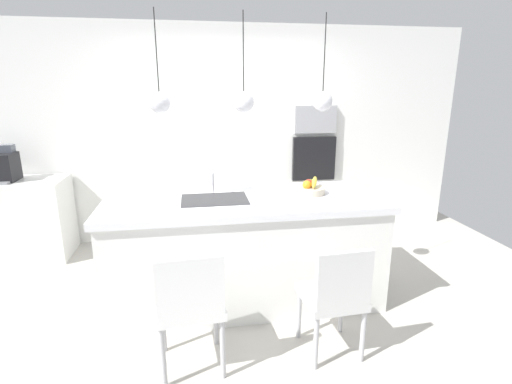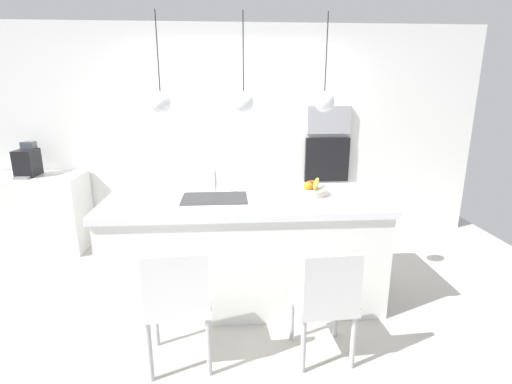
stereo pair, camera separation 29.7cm
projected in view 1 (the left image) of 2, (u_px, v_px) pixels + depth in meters
The scene contains 15 objects.
floor at pixel (245, 297), 3.58m from camera, with size 6.60×6.60×0.00m, color #BCB7AD.
back_wall at pixel (227, 135), 4.80m from camera, with size 6.00×0.10×2.60m, color white.
kitchen_island at pixel (245, 249), 3.45m from camera, with size 2.39×0.94×0.96m.
sink_basin at pixel (215, 200), 3.28m from camera, with size 0.56×0.40×0.02m, color #2D2D30.
faucet at pixel (213, 177), 3.45m from camera, with size 0.02×0.17×0.22m.
fruit_bowl at pixel (309, 188), 3.45m from camera, with size 0.30×0.30×0.16m.
side_counter at pixel (17, 220), 4.30m from camera, with size 1.10×0.60×0.90m, color white.
coffee_machine at pixel (6, 166), 4.14m from camera, with size 0.20×0.35×0.38m.
microwave at pixel (315, 119), 4.86m from camera, with size 0.54×0.08×0.34m, color #9E9EA3.
oven at pixel (314, 158), 4.99m from camera, with size 0.56×0.08×0.56m, color black.
chair_near at pixel (190, 303), 2.53m from camera, with size 0.47×0.46×0.90m.
chair_middle at pixel (335, 295), 2.69m from camera, with size 0.43×0.44×0.86m.
pendant_light_left at pixel (160, 102), 3.00m from camera, with size 0.17×0.17×0.77m.
pendant_light_center at pixel (244, 102), 3.11m from camera, with size 0.17×0.17×0.77m.
pendant_light_right at pixel (323, 101), 3.21m from camera, with size 0.17×0.17×0.77m.
Camera 1 is at (-0.42, -3.16, 1.89)m, focal length 27.11 mm.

